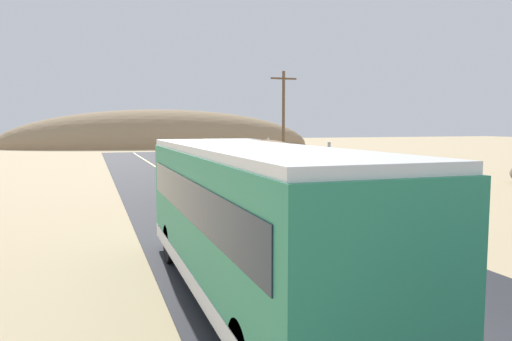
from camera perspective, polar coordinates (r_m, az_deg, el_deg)
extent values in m
cube|color=#2D2D33|center=(9.07, 20.30, -18.54)|extent=(8.00, 120.00, 0.02)
cube|color=#D8CC4C|center=(9.07, 20.31, -18.47)|extent=(0.16, 117.60, 0.00)
cube|color=silver|center=(25.01, -2.94, 1.23)|extent=(2.50, 2.20, 2.20)
cube|color=#192333|center=(24.98, -2.95, 2.26)|extent=(2.53, 1.54, 0.70)
cube|color=brown|center=(20.03, 1.39, -2.98)|extent=(2.50, 6.40, 0.24)
cylinder|color=silver|center=(22.51, -4.25, 1.06)|extent=(0.12, 0.12, 2.20)
cylinder|color=silver|center=(23.23, 1.43, 1.21)|extent=(0.12, 0.12, 2.20)
cylinder|color=silver|center=(16.54, 1.34, -0.49)|extent=(0.12, 0.12, 2.20)
cylinder|color=silver|center=(17.51, 8.66, -0.23)|extent=(0.12, 0.12, 2.20)
cube|color=silver|center=(19.57, -1.93, -1.52)|extent=(0.08, 6.30, 0.12)
cube|color=silver|center=(20.41, 4.58, -1.25)|extent=(0.08, 6.30, 0.12)
cube|color=silver|center=(17.05, 5.11, -2.57)|extent=(2.40, 0.08, 0.12)
cube|color=silver|center=(19.52, -1.93, -0.24)|extent=(0.08, 6.30, 0.12)
cube|color=silver|center=(20.36, 4.59, -0.02)|extent=(0.08, 6.30, 0.12)
cube|color=silver|center=(17.00, 5.13, -1.10)|extent=(2.40, 0.08, 0.12)
cube|color=silver|center=(19.48, -1.94, 1.05)|extent=(0.08, 6.30, 0.12)
cube|color=silver|center=(20.32, 4.60, 1.21)|extent=(0.08, 6.30, 0.12)
cube|color=silver|center=(16.95, 5.14, 0.38)|extent=(2.40, 0.08, 0.12)
cube|color=silver|center=(19.45, -1.94, 2.34)|extent=(0.08, 6.30, 0.12)
cube|color=silver|center=(20.30, 4.60, 2.45)|extent=(0.08, 6.30, 0.12)
cube|color=silver|center=(16.92, 5.15, 1.86)|extent=(2.40, 0.08, 0.12)
ellipsoid|color=#8C6B4C|center=(19.84, 1.40, 2.66)|extent=(1.75, 3.84, 0.70)
cylinder|color=black|center=(24.85, -5.34, -1.71)|extent=(0.32, 1.10, 1.10)
cylinder|color=black|center=(25.45, -0.57, -1.52)|extent=(0.32, 1.10, 1.10)
cylinder|color=black|center=(18.50, -0.39, -4.15)|extent=(0.32, 1.10, 1.10)
cylinder|color=black|center=(19.30, 5.76, -3.77)|extent=(0.32, 1.10, 1.10)
cube|color=#2D8C66|center=(9.91, -0.82, -5.76)|extent=(2.50, 10.00, 2.70)
cube|color=white|center=(9.74, -0.83, 2.52)|extent=(2.45, 9.80, 0.16)
cube|color=#192333|center=(9.83, -0.83, -3.06)|extent=(2.54, 9.20, 0.80)
cube|color=silver|center=(10.20, -0.81, -12.11)|extent=(2.53, 9.80, 0.36)
cylinder|color=black|center=(13.02, -10.04, -8.55)|extent=(0.30, 1.00, 1.00)
cylinder|color=black|center=(13.52, -0.71, -7.93)|extent=(0.30, 1.00, 1.00)
cylinder|color=black|center=(7.92, 15.08, -17.98)|extent=(0.30, 1.00, 1.00)
cylinder|color=brown|center=(39.19, 3.28, 5.92)|extent=(0.24, 0.24, 7.99)
cube|color=brown|center=(39.37, 3.31, 10.87)|extent=(2.20, 0.14, 0.14)
ellipsoid|color=#997C5A|center=(85.19, -11.05, 2.86)|extent=(53.70, 22.70, 12.69)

